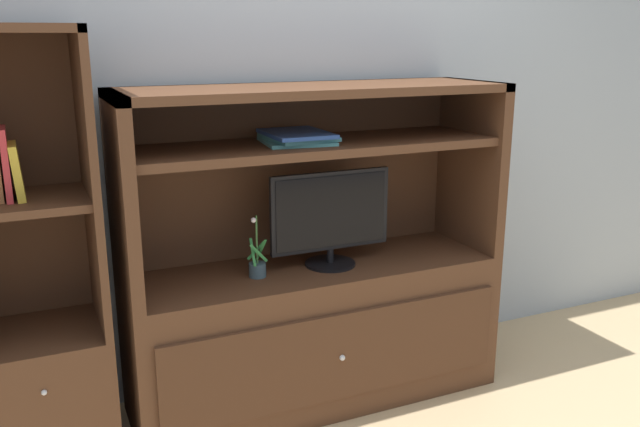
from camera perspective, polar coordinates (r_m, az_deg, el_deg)
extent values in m
cube|color=#9EA8B2|center=(3.12, -3.08, 10.88)|extent=(6.00, 0.10, 2.80)
cube|color=#4C2D1C|center=(3.08, -0.39, -10.07)|extent=(1.66, 0.50, 0.64)
cube|color=#462A19|center=(2.86, 1.79, -12.09)|extent=(1.53, 0.02, 0.38)
sphere|color=silver|center=(2.85, 1.92, -12.21)|extent=(0.02, 0.02, 0.02)
cube|color=#4C2D1C|center=(2.64, -16.62, 1.38)|extent=(0.05, 0.50, 0.78)
cube|color=#4C2D1C|center=(3.25, 12.69, 4.14)|extent=(0.05, 0.50, 0.78)
cube|color=#4C2D1C|center=(3.07, -2.25, 3.85)|extent=(1.66, 0.02, 0.78)
cube|color=#4C2D1C|center=(2.80, -0.43, 10.52)|extent=(1.66, 0.50, 0.04)
cube|color=#4C2D1C|center=(2.82, -0.42, 5.77)|extent=(1.56, 0.45, 0.04)
cylinder|color=black|center=(2.96, 0.87, -4.29)|extent=(0.22, 0.22, 0.01)
cylinder|color=black|center=(2.95, 0.88, -3.60)|extent=(0.03, 0.03, 0.06)
cube|color=black|center=(2.89, 0.89, 0.24)|extent=(0.55, 0.02, 0.35)
cube|color=black|center=(2.88, 1.01, 0.17)|extent=(0.51, 0.00, 0.31)
cylinder|color=#384C56|center=(2.83, -5.36, -4.81)|extent=(0.07, 0.07, 0.06)
cylinder|color=#3D6B33|center=(2.78, -5.43, -2.23)|extent=(0.01, 0.01, 0.21)
cube|color=#2D7A38|center=(2.81, -5.09, -3.20)|extent=(0.03, 0.08, 0.12)
cube|color=#2D7A38|center=(2.82, -5.48, -3.16)|extent=(0.08, 0.01, 0.08)
cube|color=#2D7A38|center=(2.80, -5.76, -3.31)|extent=(0.02, 0.07, 0.10)
cube|color=#2D7A38|center=(2.78, -5.26, -3.38)|extent=(0.08, 0.01, 0.09)
sphere|color=silver|center=(2.74, -5.71, -0.56)|extent=(0.02, 0.02, 0.02)
cube|color=teal|center=(2.80, -2.01, 6.19)|extent=(0.31, 0.31, 0.01)
cube|color=teal|center=(2.80, -1.86, 6.53)|extent=(0.27, 0.30, 0.02)
cube|color=#2D519E|center=(2.79, -2.02, 6.84)|extent=(0.25, 0.33, 0.02)
cube|color=#4C2D1C|center=(2.88, -22.42, -14.20)|extent=(0.50, 0.45, 0.54)
sphere|color=silver|center=(2.62, -22.49, -13.94)|extent=(0.02, 0.02, 0.02)
cube|color=#4C2D1C|center=(2.61, -19.05, 2.62)|extent=(0.03, 0.45, 1.12)
cube|color=#4C2D1C|center=(2.81, -24.29, 2.95)|extent=(0.50, 0.02, 1.12)
cube|color=#4C2D1C|center=(2.61, -24.10, 0.88)|extent=(0.44, 0.41, 0.03)
cube|color=#4C2D1C|center=(2.55, -25.56, 14.08)|extent=(0.50, 0.45, 0.03)
cube|color=red|center=(2.59, -25.23, 3.86)|extent=(0.02, 0.17, 0.26)
cube|color=gold|center=(2.59, -24.47, 3.30)|extent=(0.04, 0.18, 0.20)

